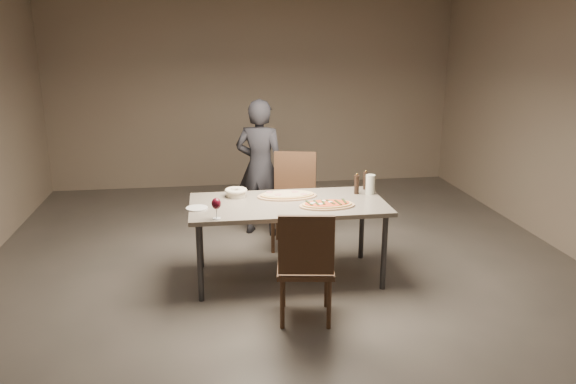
{
  "coord_description": "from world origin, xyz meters",
  "views": [
    {
      "loc": [
        -0.72,
        -4.9,
        2.26
      ],
      "look_at": [
        0.0,
        0.0,
        0.85
      ],
      "focal_mm": 35.0,
      "sensor_mm": 36.0,
      "label": 1
    }
  ],
  "objects": [
    {
      "name": "dining_table",
      "position": [
        0.0,
        0.0,
        0.69
      ],
      "size": [
        1.8,
        0.9,
        0.75
      ],
      "color": "slate",
      "rests_on": "ground"
    },
    {
      "name": "room",
      "position": [
        0.0,
        0.0,
        1.4
      ],
      "size": [
        7.0,
        7.0,
        7.0
      ],
      "color": "#554F49",
      "rests_on": "ground"
    },
    {
      "name": "zucchini_pizza",
      "position": [
        0.33,
        -0.17,
        0.77
      ],
      "size": [
        0.51,
        0.28,
        0.05
      ],
      "rotation": [
        0.0,
        0.0,
        -0.25
      ],
      "color": "tan",
      "rests_on": "dining_table"
    },
    {
      "name": "bread_basket",
      "position": [
        -0.46,
        0.26,
        0.8
      ],
      "size": [
        0.21,
        0.21,
        0.08
      ],
      "rotation": [
        0.0,
        0.0,
        0.21
      ],
      "color": "beige",
      "rests_on": "dining_table"
    },
    {
      "name": "side_plate",
      "position": [
        -0.83,
        -0.08,
        0.76
      ],
      "size": [
        0.19,
        0.19,
        0.01
      ],
      "rotation": [
        0.0,
        0.0,
        0.17
      ],
      "color": "white",
      "rests_on": "dining_table"
    },
    {
      "name": "diner",
      "position": [
        -0.13,
        1.27,
        0.78
      ],
      "size": [
        0.67,
        0.57,
        1.56
      ],
      "primitive_type": "imported",
      "rotation": [
        0.0,
        0.0,
        2.74
      ],
      "color": "black",
      "rests_on": "ground"
    },
    {
      "name": "carafe",
      "position": [
        0.83,
        0.17,
        0.85
      ],
      "size": [
        0.09,
        0.09,
        0.19
      ],
      "rotation": [
        0.0,
        0.0,
        0.1
      ],
      "color": "silver",
      "rests_on": "dining_table"
    },
    {
      "name": "pepper_mill_left",
      "position": [
        0.7,
        0.19,
        0.85
      ],
      "size": [
        0.05,
        0.05,
        0.21
      ],
      "rotation": [
        0.0,
        0.0,
        0.14
      ],
      "color": "black",
      "rests_on": "dining_table"
    },
    {
      "name": "pepper_mill_right",
      "position": [
        0.83,
        0.34,
        0.84
      ],
      "size": [
        0.05,
        0.05,
        0.19
      ],
      "rotation": [
        0.0,
        0.0,
        0.23
      ],
      "color": "black",
      "rests_on": "dining_table"
    },
    {
      "name": "ham_pizza",
      "position": [
        0.02,
        0.18,
        0.77
      ],
      "size": [
        0.57,
        0.32,
        0.04
      ],
      "rotation": [
        0.0,
        0.0,
        0.03
      ],
      "color": "tan",
      "rests_on": "dining_table"
    },
    {
      "name": "chair_near",
      "position": [
        0.01,
        -0.88,
        0.53
      ],
      "size": [
        0.51,
        0.51,
        0.95
      ],
      "rotation": [
        0.0,
        0.0,
        -0.16
      ],
      "color": "#412B1B",
      "rests_on": "ground"
    },
    {
      "name": "chair_far",
      "position": [
        0.2,
        0.88,
        0.57
      ],
      "size": [
        0.58,
        0.58,
        1.01
      ],
      "rotation": [
        0.0,
        0.0,
        2.89
      ],
      "color": "#412B1B",
      "rests_on": "ground"
    },
    {
      "name": "wine_glass",
      "position": [
        -0.66,
        -0.38,
        0.88
      ],
      "size": [
        0.08,
        0.08,
        0.18
      ],
      "rotation": [
        0.0,
        0.0,
        0.34
      ],
      "color": "silver",
      "rests_on": "dining_table"
    },
    {
      "name": "oil_dish",
      "position": [
        0.12,
        0.22,
        0.76
      ],
      "size": [
        0.14,
        0.14,
        0.02
      ],
      "rotation": [
        0.0,
        0.0,
        0.07
      ],
      "color": "white",
      "rests_on": "dining_table"
    }
  ]
}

